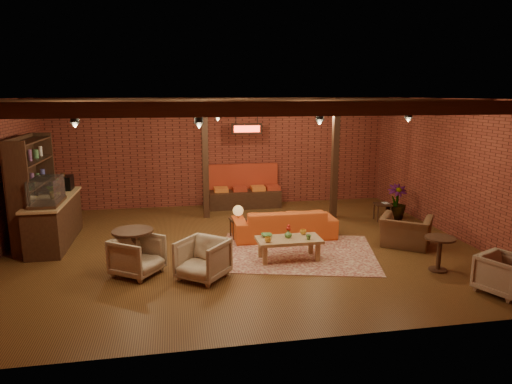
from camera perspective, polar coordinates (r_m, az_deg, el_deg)
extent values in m
plane|color=#381F0E|center=(10.13, -1.68, -6.84)|extent=(10.00, 10.00, 0.00)
cube|color=black|center=(9.58, -1.80, 11.58)|extent=(10.00, 8.00, 0.02)
cube|color=maroon|center=(13.65, -4.25, 4.99)|extent=(10.00, 0.02, 3.20)
cube|color=maroon|center=(5.90, 4.08, -4.57)|extent=(10.00, 0.02, 3.20)
cube|color=maroon|center=(11.57, 23.60, 2.70)|extent=(0.02, 8.00, 3.20)
cylinder|color=black|center=(11.17, -3.02, 9.85)|extent=(9.60, 0.12, 0.12)
cube|color=black|center=(12.22, -6.36, 4.10)|extent=(0.16, 0.16, 3.20)
cube|color=black|center=(12.34, 9.84, 4.08)|extent=(0.16, 0.16, 3.20)
imported|color=#337F33|center=(11.17, -23.44, 0.43)|extent=(0.35, 0.39, 0.30)
cube|color=#FF3319|center=(12.77, -1.17, 7.90)|extent=(0.86, 0.06, 0.30)
cube|color=maroon|center=(9.79, 5.05, -7.54)|extent=(3.78, 3.22, 0.01)
imported|color=#CC4E1C|center=(10.66, 3.51, -3.94)|extent=(2.37, 0.94, 0.69)
cube|color=olive|center=(9.27, 4.12, -5.99)|extent=(1.30, 0.66, 0.06)
cube|color=olive|center=(9.01, 1.13, -8.00)|extent=(0.08, 0.08, 0.38)
cube|color=olive|center=(9.28, 7.72, -7.49)|extent=(0.08, 0.08, 0.38)
cube|color=olive|center=(9.43, 0.55, -7.06)|extent=(0.08, 0.08, 0.38)
cube|color=olive|center=(9.69, 6.86, -6.61)|extent=(0.08, 0.08, 0.38)
imported|color=gold|center=(8.99, 1.49, -5.98)|extent=(0.13, 0.13, 0.10)
imported|color=#508A3E|center=(9.20, 6.58, -5.65)|extent=(0.10, 0.10, 0.10)
imported|color=gold|center=(9.53, 5.93, -4.99)|extent=(0.13, 0.13, 0.10)
imported|color=#508A3E|center=(9.35, 1.33, -5.42)|extent=(0.23, 0.23, 0.06)
imported|color=#508A3E|center=(9.29, 4.05, -5.34)|extent=(0.12, 0.12, 0.13)
sphere|color=#B01E12|center=(9.25, 4.06, -4.53)|extent=(0.10, 0.10, 0.10)
cube|color=black|center=(10.61, -2.24, -3.45)|extent=(0.42, 0.42, 0.04)
cylinder|color=black|center=(10.68, -2.23, -4.64)|extent=(0.03, 0.03, 0.43)
cylinder|color=#976232|center=(10.61, -2.24, -3.31)|extent=(0.12, 0.12, 0.02)
cylinder|color=#976232|center=(10.59, -2.25, -2.99)|extent=(0.04, 0.04, 0.18)
sphere|color=orange|center=(10.56, -2.25, -2.34)|extent=(0.25, 0.25, 0.25)
cylinder|color=black|center=(8.90, -15.19, -4.75)|extent=(0.76, 0.76, 0.04)
cylinder|color=black|center=(9.01, -15.06, -7.07)|extent=(0.11, 0.11, 0.74)
cylinder|color=black|center=(9.14, -14.93, -9.27)|extent=(0.46, 0.46, 0.04)
imported|color=beige|center=(8.78, -14.61, -7.50)|extent=(1.05, 1.06, 0.81)
imported|color=beige|center=(8.38, -6.69, -8.10)|extent=(1.08, 1.07, 0.81)
imported|color=brown|center=(10.57, 18.25, -4.09)|extent=(1.23, 1.15, 0.90)
cube|color=black|center=(12.50, 15.55, -1.48)|extent=(0.47, 0.47, 0.04)
cylinder|color=black|center=(12.56, 15.49, -2.51)|extent=(0.04, 0.04, 0.43)
imported|color=black|center=(12.50, 15.55, -1.36)|extent=(0.18, 0.23, 0.02)
cylinder|color=black|center=(9.27, 22.06, -5.37)|extent=(0.57, 0.57, 0.04)
cylinder|color=black|center=(9.37, 21.90, -7.23)|extent=(0.09, 0.09, 0.62)
cylinder|color=black|center=(9.47, 21.75, -9.01)|extent=(0.34, 0.34, 0.04)
imported|color=beige|center=(8.79, 28.53, -8.85)|extent=(0.93, 0.90, 0.73)
imported|color=#4C7F4C|center=(12.60, 17.39, 2.96)|extent=(1.78, 1.78, 2.81)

